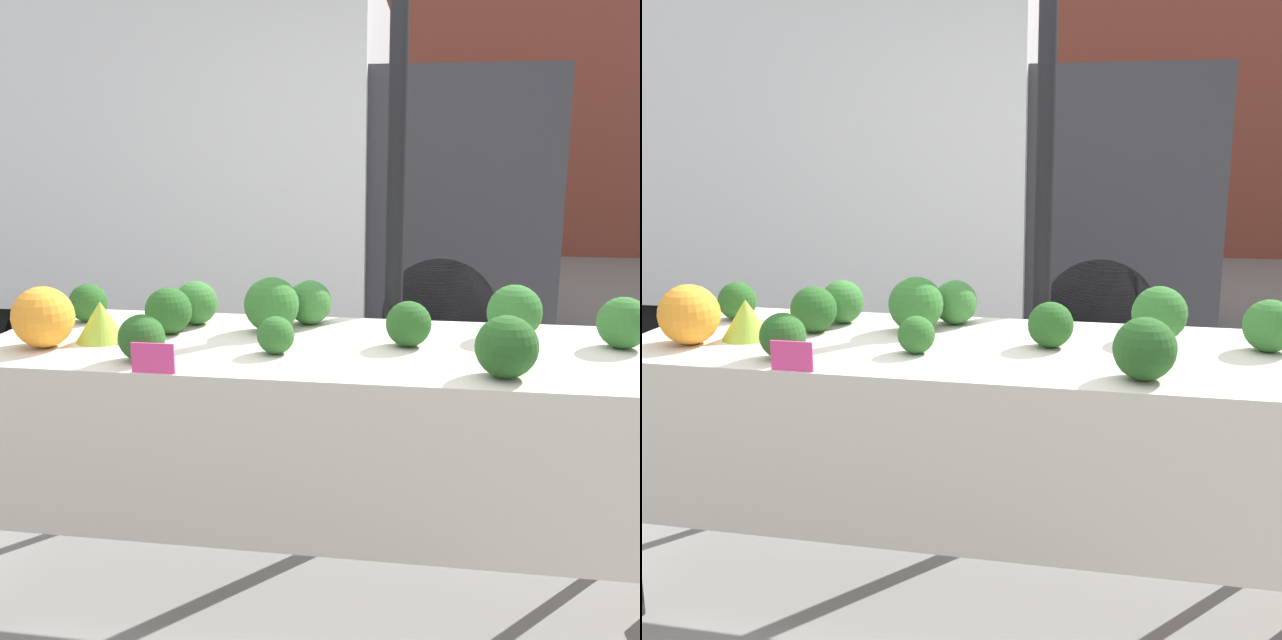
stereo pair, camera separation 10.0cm
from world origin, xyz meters
TOP-DOWN VIEW (x-y plane):
  - ground_plane at (0.00, 0.00)m, footprint 40.00×40.00m
  - building_facade at (0.00, 8.96)m, footprint 16.00×0.60m
  - tent_pole at (0.20, 0.57)m, footprint 0.07×0.07m
  - parked_truck at (-1.61, 3.78)m, footprint 5.22×2.25m
  - market_table at (0.00, -0.07)m, footprint 2.18×0.79m
  - orange_cauliflower at (-0.86, -0.17)m, footprint 0.19×0.19m
  - romanesco_head at (-0.71, -0.07)m, footprint 0.16×0.16m
  - broccoli_head_0 at (-0.88, 0.19)m, footprint 0.14×0.14m
  - broccoli_head_1 at (0.62, 0.17)m, footprint 0.18×0.18m
  - broccoli_head_2 at (0.56, -0.27)m, footprint 0.17×0.17m
  - broccoli_head_3 at (0.95, 0.10)m, footprint 0.16×0.16m
  - broccoli_head_4 at (-0.48, 0.21)m, footprint 0.16×0.16m
  - broccoli_head_5 at (-0.08, 0.28)m, footprint 0.16×0.16m
  - broccoli_head_6 at (0.28, 0.02)m, footprint 0.15×0.15m
  - broccoli_head_7 at (-0.12, -0.13)m, footprint 0.12×0.12m
  - broccoli_head_8 at (-0.19, 0.14)m, footprint 0.19×0.19m
  - broccoli_head_9 at (-0.53, 0.06)m, footprint 0.16×0.16m
  - broccoli_head_10 at (-0.49, -0.27)m, footprint 0.14×0.14m
  - price_sign at (-0.41, -0.38)m, footprint 0.13×0.01m

SIDE VIEW (x-z plane):
  - ground_plane at x=0.00m, z-range 0.00..0.00m
  - market_table at x=0.00m, z-range 0.33..1.23m
  - price_sign at x=-0.41m, z-range 0.89..0.98m
  - broccoli_head_7 at x=-0.12m, z-range 0.89..1.01m
  - romanesco_head at x=-0.71m, z-range 0.89..1.02m
  - broccoli_head_0 at x=-0.88m, z-range 0.89..1.03m
  - broccoli_head_10 at x=-0.49m, z-range 0.89..1.03m
  - broccoli_head_6 at x=0.28m, z-range 0.89..1.04m
  - broccoli_head_4 at x=-0.48m, z-range 0.89..1.05m
  - broccoli_head_5 at x=-0.08m, z-range 0.89..1.05m
  - broccoli_head_9 at x=-0.53m, z-range 0.89..1.05m
  - broccoli_head_3 at x=0.95m, z-range 0.89..1.06m
  - broccoli_head_2 at x=0.56m, z-range 0.89..1.07m
  - broccoli_head_1 at x=0.62m, z-range 0.89..1.07m
  - broccoli_head_8 at x=-0.19m, z-range 0.89..1.08m
  - orange_cauliflower at x=-0.86m, z-range 0.89..1.09m
  - tent_pole at x=0.20m, z-range 0.00..2.60m
  - parked_truck at x=-1.61m, z-range 0.10..2.79m
  - building_facade at x=0.00m, z-range 0.00..5.46m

